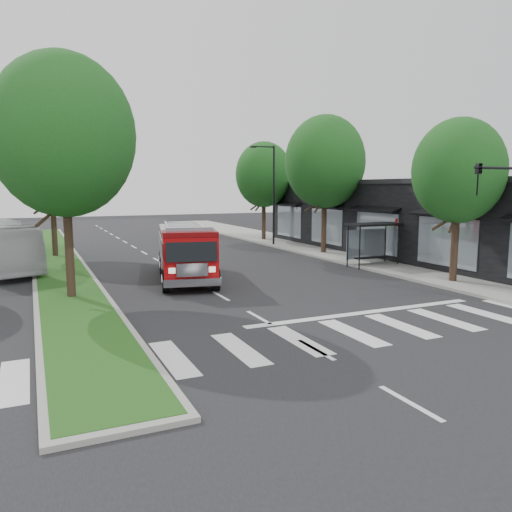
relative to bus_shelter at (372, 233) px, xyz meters
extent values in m
plane|color=black|center=(-11.20, -8.15, -2.04)|extent=(140.00, 140.00, 0.00)
cube|color=gray|center=(1.30, 1.85, -1.96)|extent=(5.00, 80.00, 0.15)
cube|color=gray|center=(-17.20, 9.85, -1.97)|extent=(3.00, 50.00, 0.14)
cube|color=#124013|center=(-17.20, 9.85, -1.89)|extent=(2.60, 49.50, 0.02)
cube|color=black|center=(5.80, 1.85, 0.46)|extent=(8.00, 30.00, 5.00)
cylinder|color=black|center=(-1.40, -0.75, -0.79)|extent=(0.08, 0.08, 2.50)
cylinder|color=black|center=(1.40, -0.75, -0.79)|extent=(0.08, 0.08, 2.50)
cylinder|color=black|center=(-1.40, 0.45, -0.79)|extent=(0.08, 0.08, 2.50)
cylinder|color=black|center=(1.40, 0.45, -0.79)|extent=(0.08, 0.08, 2.50)
cube|color=black|center=(0.00, -0.15, 0.51)|extent=(3.20, 1.60, 0.12)
cube|color=#8C99A5|center=(0.00, 0.55, -0.74)|extent=(2.80, 0.04, 1.80)
cube|color=black|center=(0.00, -0.15, -1.49)|extent=(2.40, 0.40, 0.08)
cylinder|color=black|center=(0.30, -6.15, -0.17)|extent=(0.36, 0.36, 3.74)
ellipsoid|color=#0E3512|center=(0.30, -6.15, 3.49)|extent=(4.40, 4.40, 5.06)
cylinder|color=black|center=(0.30, 5.85, 0.16)|extent=(0.36, 0.36, 4.40)
ellipsoid|color=#0E3512|center=(0.30, 5.85, 4.46)|extent=(5.60, 5.60, 6.44)
cylinder|color=black|center=(0.30, 15.85, -0.06)|extent=(0.36, 0.36, 3.96)
ellipsoid|color=#0E3512|center=(0.30, 15.85, 3.81)|extent=(5.00, 5.00, 5.75)
cylinder|color=black|center=(-17.20, -2.15, 0.27)|extent=(0.36, 0.36, 4.62)
ellipsoid|color=#0E3512|center=(-17.20, -2.15, 4.79)|extent=(5.80, 5.80, 6.67)
cylinder|color=black|center=(-17.20, 11.85, 0.16)|extent=(0.36, 0.36, 4.40)
ellipsoid|color=#0E3512|center=(-17.20, 11.85, 4.46)|extent=(5.60, 5.60, 6.44)
imported|color=black|center=(-4.50, -11.65, 2.96)|extent=(0.18, 0.22, 1.10)
cylinder|color=black|center=(-0.70, 11.85, 1.96)|extent=(0.16, 0.16, 8.00)
cylinder|color=black|center=(-1.60, 11.85, 5.86)|extent=(1.80, 0.10, 0.10)
cube|color=black|center=(-2.50, 11.85, 5.81)|extent=(0.45, 0.20, 0.12)
cube|color=#610507|center=(-11.38, 0.58, -1.55)|extent=(4.14, 8.54, 0.24)
cube|color=#95080A|center=(-11.22, 1.35, -0.52)|extent=(3.72, 6.63, 1.95)
cube|color=#95080A|center=(-12.03, -2.38, -0.52)|extent=(2.76, 2.24, 2.05)
cube|color=#B2B2B7|center=(-11.22, 1.35, 0.50)|extent=(3.72, 6.63, 0.12)
cylinder|color=#B2B2B7|center=(-12.07, 1.53, 0.70)|extent=(1.34, 5.75, 0.10)
cylinder|color=#B2B2B7|center=(-10.36, 1.16, 0.70)|extent=(1.34, 5.75, 0.10)
cube|color=silver|center=(-12.27, -3.48, -1.45)|extent=(2.56, 0.88, 0.34)
cube|color=#8C99A5|center=(-12.03, -2.38, 0.80)|extent=(2.17, 0.79, 0.18)
cylinder|color=black|center=(-13.19, -2.42, -1.50)|extent=(0.56, 1.12, 1.08)
cylinder|color=black|center=(-10.99, -2.90, -1.50)|extent=(0.56, 1.12, 1.08)
cylinder|color=black|center=(-12.31, 1.59, -1.50)|extent=(0.56, 1.12, 1.08)
cylinder|color=black|center=(-10.12, 1.11, -1.50)|extent=(0.56, 1.12, 1.08)
cylinder|color=black|center=(-11.81, 3.88, -1.50)|extent=(0.56, 1.12, 1.08)
cylinder|color=black|center=(-9.62, 3.40, -1.50)|extent=(0.56, 1.12, 1.08)
camera|label=1|loc=(-18.61, -24.27, 2.69)|focal=35.00mm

